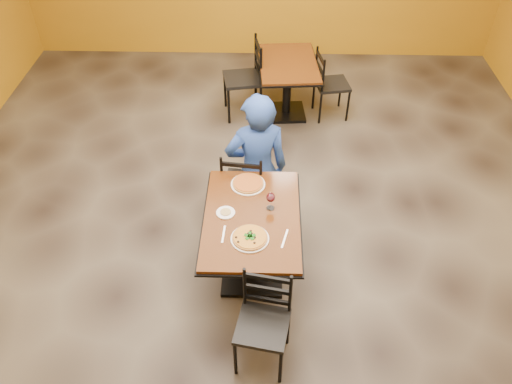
{
  "coord_description": "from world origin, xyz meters",
  "views": [
    {
      "loc": [
        0.12,
        -3.57,
        3.74
      ],
      "look_at": [
        0.03,
        -0.3,
        0.85
      ],
      "focal_mm": 35.92,
      "sensor_mm": 36.0,
      "label": 1
    }
  ],
  "objects_px": {
    "chair_second_right": "(332,85)",
    "pizza_far": "(248,183)",
    "table_main": "(252,233)",
    "table_second": "(288,77)",
    "plate_far": "(248,184)",
    "chair_second_left": "(242,79)",
    "diner": "(257,153)",
    "pizza_main": "(250,237)",
    "plate_main": "(250,239)",
    "chair_main_far": "(245,184)",
    "side_plate": "(226,213)",
    "chair_main_near": "(262,327)",
    "wine_glass": "(271,200)"
  },
  "relations": [
    {
      "from": "chair_second_right",
      "to": "pizza_far",
      "type": "relative_size",
      "value": 3.18
    },
    {
      "from": "chair_second_right",
      "to": "diner",
      "type": "relative_size",
      "value": 0.67
    },
    {
      "from": "plate_main",
      "to": "side_plate",
      "type": "height_order",
      "value": "same"
    },
    {
      "from": "table_second",
      "to": "chair_second_left",
      "type": "relative_size",
      "value": 1.13
    },
    {
      "from": "table_main",
      "to": "table_second",
      "type": "xyz_separation_m",
      "value": [
        0.36,
        2.75,
        -0.01
      ]
    },
    {
      "from": "pizza_main",
      "to": "plate_far",
      "type": "height_order",
      "value": "pizza_main"
    },
    {
      "from": "table_second",
      "to": "wine_glass",
      "type": "xyz_separation_m",
      "value": [
        -0.21,
        -2.64,
        0.29
      ]
    },
    {
      "from": "chair_main_near",
      "to": "chair_second_left",
      "type": "xyz_separation_m",
      "value": [
        -0.32,
        3.61,
        0.08
      ]
    },
    {
      "from": "chair_main_far",
      "to": "plate_far",
      "type": "bearing_deg",
      "value": 104.86
    },
    {
      "from": "diner",
      "to": "plate_far",
      "type": "height_order",
      "value": "diner"
    },
    {
      "from": "table_main",
      "to": "chair_second_left",
      "type": "relative_size",
      "value": 1.22
    },
    {
      "from": "diner",
      "to": "plate_far",
      "type": "relative_size",
      "value": 4.29
    },
    {
      "from": "plate_far",
      "to": "chair_main_far",
      "type": "bearing_deg",
      "value": 97.84
    },
    {
      "from": "diner",
      "to": "plate_far",
      "type": "distance_m",
      "value": 0.6
    },
    {
      "from": "table_second",
      "to": "chair_main_near",
      "type": "xyz_separation_m",
      "value": [
        -0.25,
        -3.61,
        -0.12
      ]
    },
    {
      "from": "table_main",
      "to": "table_second",
      "type": "relative_size",
      "value": 1.07
    },
    {
      "from": "pizza_main",
      "to": "plate_main",
      "type": "bearing_deg",
      "value": 0.0
    },
    {
      "from": "pizza_far",
      "to": "table_main",
      "type": "bearing_deg",
      "value": -83.37
    },
    {
      "from": "chair_second_left",
      "to": "chair_main_far",
      "type": "bearing_deg",
      "value": -7.31
    },
    {
      "from": "chair_main_near",
      "to": "pizza_far",
      "type": "height_order",
      "value": "chair_main_near"
    },
    {
      "from": "side_plate",
      "to": "pizza_main",
      "type": "bearing_deg",
      "value": -53.83
    },
    {
      "from": "pizza_main",
      "to": "plate_far",
      "type": "xyz_separation_m",
      "value": [
        -0.04,
        0.67,
        -0.02
      ]
    },
    {
      "from": "chair_second_left",
      "to": "side_plate",
      "type": "distance_m",
      "value": 2.73
    },
    {
      "from": "chair_main_near",
      "to": "chair_second_right",
      "type": "bearing_deg",
      "value": 87.4
    },
    {
      "from": "side_plate",
      "to": "table_second",
      "type": "bearing_deg",
      "value": 77.87
    },
    {
      "from": "diner",
      "to": "chair_second_left",
      "type": "bearing_deg",
      "value": -94.01
    },
    {
      "from": "chair_main_near",
      "to": "diner",
      "type": "height_order",
      "value": "diner"
    },
    {
      "from": "chair_second_right",
      "to": "side_plate",
      "type": "xyz_separation_m",
      "value": [
        -1.16,
        -2.71,
        0.31
      ]
    },
    {
      "from": "wine_glass",
      "to": "pizza_far",
      "type": "bearing_deg",
      "value": 123.98
    },
    {
      "from": "chair_second_left",
      "to": "plate_far",
      "type": "xyz_separation_m",
      "value": [
        0.17,
        -2.34,
        0.25
      ]
    },
    {
      "from": "plate_main",
      "to": "pizza_main",
      "type": "distance_m",
      "value": 0.02
    },
    {
      "from": "chair_main_near",
      "to": "chair_main_far",
      "type": "relative_size",
      "value": 0.95
    },
    {
      "from": "chair_main_far",
      "to": "wine_glass",
      "type": "xyz_separation_m",
      "value": [
        0.25,
        -0.66,
        0.39
      ]
    },
    {
      "from": "pizza_main",
      "to": "side_plate",
      "type": "bearing_deg",
      "value": 126.17
    },
    {
      "from": "chair_second_right",
      "to": "wine_glass",
      "type": "distance_m",
      "value": 2.78
    },
    {
      "from": "table_second",
      "to": "plate_far",
      "type": "xyz_separation_m",
      "value": [
        -0.41,
        -2.34,
        0.2
      ]
    },
    {
      "from": "plate_main",
      "to": "wine_glass",
      "type": "relative_size",
      "value": 1.72
    },
    {
      "from": "table_second",
      "to": "side_plate",
      "type": "relative_size",
      "value": 7.15
    },
    {
      "from": "plate_far",
      "to": "wine_glass",
      "type": "xyz_separation_m",
      "value": [
        0.2,
        -0.3,
        0.08
      ]
    },
    {
      "from": "chair_main_near",
      "to": "pizza_main",
      "type": "xyz_separation_m",
      "value": [
        -0.11,
        0.6,
        0.34
      ]
    },
    {
      "from": "table_main",
      "to": "pizza_main",
      "type": "relative_size",
      "value": 4.33
    },
    {
      "from": "chair_main_far",
      "to": "plate_main",
      "type": "distance_m",
      "value": 1.07
    },
    {
      "from": "chair_main_far",
      "to": "pizza_main",
      "type": "distance_m",
      "value": 1.08
    },
    {
      "from": "chair_second_right",
      "to": "plate_far",
      "type": "relative_size",
      "value": 2.88
    },
    {
      "from": "chair_second_right",
      "to": "plate_main",
      "type": "height_order",
      "value": "chair_second_right"
    },
    {
      "from": "table_second",
      "to": "pizza_far",
      "type": "bearing_deg",
      "value": -99.88
    },
    {
      "from": "chair_second_left",
      "to": "diner",
      "type": "xyz_separation_m",
      "value": [
        0.23,
        -1.76,
        0.16
      ]
    },
    {
      "from": "chair_second_right",
      "to": "plate_far",
      "type": "xyz_separation_m",
      "value": [
        -0.98,
        -2.34,
        0.31
      ]
    },
    {
      "from": "pizza_main",
      "to": "pizza_far",
      "type": "distance_m",
      "value": 0.67
    },
    {
      "from": "diner",
      "to": "pizza_main",
      "type": "distance_m",
      "value": 1.26
    }
  ]
}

